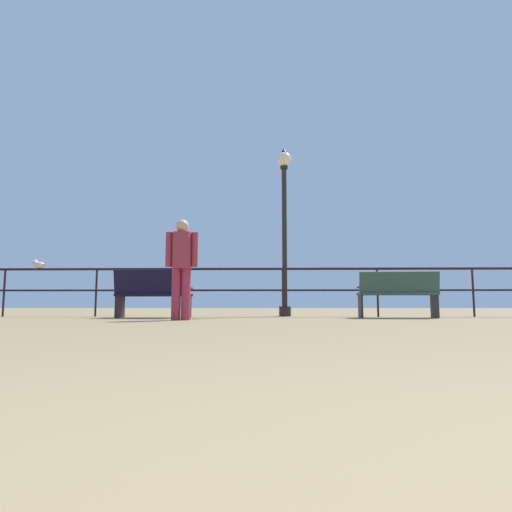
{
  "coord_description": "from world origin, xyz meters",
  "views": [
    {
      "loc": [
        -0.37,
        0.25,
        0.28
      ],
      "look_at": [
        -0.58,
        9.34,
        1.28
      ],
      "focal_mm": 30.65,
      "sensor_mm": 36.0,
      "label": 1
    }
  ],
  "objects_px": {
    "bench_near_right": "(398,292)",
    "person_by_bench": "(182,262)",
    "bench_near_left": "(152,291)",
    "seagull_on_rail": "(39,264)",
    "lamppost_center": "(284,214)"
  },
  "relations": [
    {
      "from": "bench_near_left",
      "to": "seagull_on_rail",
      "type": "xyz_separation_m",
      "value": [
        -2.82,
        0.92,
        0.63
      ]
    },
    {
      "from": "bench_near_right",
      "to": "person_by_bench",
      "type": "relative_size",
      "value": 0.89
    },
    {
      "from": "lamppost_center",
      "to": "seagull_on_rail",
      "type": "height_order",
      "value": "lamppost_center"
    },
    {
      "from": "bench_near_right",
      "to": "person_by_bench",
      "type": "height_order",
      "value": "person_by_bench"
    },
    {
      "from": "lamppost_center",
      "to": "bench_near_left",
      "type": "bearing_deg",
      "value": -155.67
    },
    {
      "from": "bench_near_left",
      "to": "seagull_on_rail",
      "type": "relative_size",
      "value": 3.76
    },
    {
      "from": "bench_near_right",
      "to": "seagull_on_rail",
      "type": "height_order",
      "value": "seagull_on_rail"
    },
    {
      "from": "bench_near_right",
      "to": "seagull_on_rail",
      "type": "bearing_deg",
      "value": 173.19
    },
    {
      "from": "person_by_bench",
      "to": "bench_near_left",
      "type": "bearing_deg",
      "value": 124.09
    },
    {
      "from": "bench_near_left",
      "to": "seagull_on_rail",
      "type": "bearing_deg",
      "value": 161.85
    },
    {
      "from": "bench_near_right",
      "to": "bench_near_left",
      "type": "bearing_deg",
      "value": -179.92
    },
    {
      "from": "bench_near_left",
      "to": "person_by_bench",
      "type": "relative_size",
      "value": 0.88
    },
    {
      "from": "bench_near_right",
      "to": "person_by_bench",
      "type": "distance_m",
      "value": 4.26
    },
    {
      "from": "lamppost_center",
      "to": "person_by_bench",
      "type": "height_order",
      "value": "lamppost_center"
    },
    {
      "from": "lamppost_center",
      "to": "seagull_on_rail",
      "type": "xyz_separation_m",
      "value": [
        -5.51,
        -0.29,
        -1.18
      ]
    }
  ]
}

